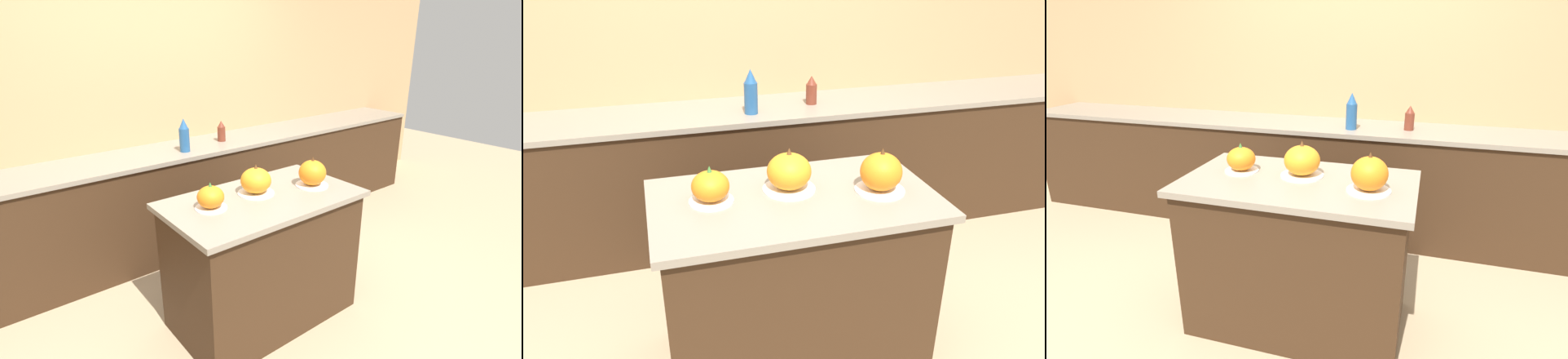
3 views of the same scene
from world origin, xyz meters
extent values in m
plane|color=tan|center=(0.00, 0.00, 0.00)|extent=(12.00, 12.00, 0.00)
cube|color=tan|center=(0.00, 1.59, 1.25)|extent=(8.00, 0.06, 2.50)
cube|color=#382314|center=(0.00, 0.00, 0.43)|extent=(1.19, 0.65, 0.87)
cube|color=gray|center=(0.00, 0.00, 0.88)|extent=(1.25, 0.71, 0.03)
cube|color=#382314|center=(0.00, 1.26, 0.45)|extent=(6.00, 0.56, 0.90)
cube|color=gray|center=(0.00, 1.26, 0.91)|extent=(6.00, 0.60, 0.03)
cylinder|color=white|center=(-0.35, 0.05, 0.90)|extent=(0.19, 0.19, 0.01)
ellipsoid|color=orange|center=(-0.35, 0.05, 0.97)|extent=(0.16, 0.16, 0.13)
cone|color=#38702D|center=(-0.35, 0.05, 1.05)|extent=(0.02, 0.02, 0.03)
cylinder|color=white|center=(0.00, 0.07, 0.90)|extent=(0.24, 0.24, 0.01)
ellipsoid|color=orange|center=(0.00, 0.07, 0.99)|extent=(0.20, 0.20, 0.16)
cone|color=brown|center=(0.00, 0.07, 1.08)|extent=(0.03, 0.03, 0.03)
cylinder|color=white|center=(0.39, -0.05, 0.90)|extent=(0.22, 0.22, 0.01)
ellipsoid|color=orange|center=(0.39, -0.05, 0.99)|extent=(0.19, 0.19, 0.17)
cone|color=#4C2D14|center=(0.39, -0.05, 1.09)|extent=(0.02, 0.02, 0.03)
cylinder|color=#235184|center=(0.06, 1.15, 1.03)|extent=(0.09, 0.09, 0.20)
cone|color=#235184|center=(0.06, 1.15, 1.17)|extent=(0.08, 0.08, 0.08)
cylinder|color=maroon|center=(0.50, 1.25, 1.00)|extent=(0.07, 0.07, 0.13)
cone|color=maroon|center=(0.50, 1.25, 1.09)|extent=(0.07, 0.07, 0.06)
camera|label=1|loc=(-1.49, -1.87, 1.89)|focal=28.00mm
camera|label=2|loc=(-0.58, -1.90, 1.90)|focal=35.00mm
camera|label=3|loc=(0.64, -1.95, 1.66)|focal=28.00mm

